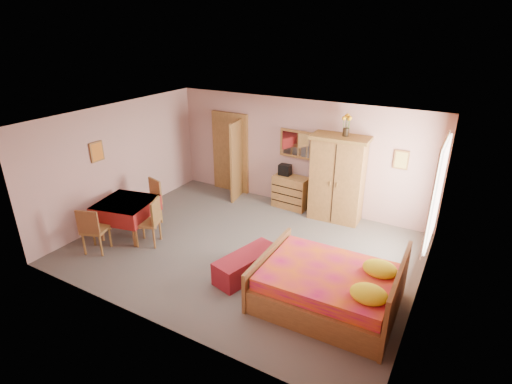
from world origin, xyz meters
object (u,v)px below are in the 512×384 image
Objects in this scene: chair_west at (105,208)px; bed at (328,277)px; wall_mirror at (296,144)px; wardrobe at (337,179)px; floor_lamp at (313,178)px; stereo at (285,170)px; bench at (247,265)px; sunflower_vase at (346,125)px; chest_of_drawers at (291,192)px; dining_table at (128,218)px; chair_east at (147,222)px; chair_south at (95,229)px; chair_north at (148,203)px.

bed is at bearing 71.70° from chair_west.
wardrobe is at bearing -9.62° from wall_mirror.
floor_lamp is at bearing 115.00° from bed.
bench is at bearing -76.46° from stereo.
chair_west is at bearing 177.39° from bed.
stereo is at bearing 177.72° from sunflower_vase.
dining_table is at bearing -125.75° from chest_of_drawers.
bed is 2.23× the size of chair_east.
chair_south is at bearing 22.35° from chair_west.
sunflower_vase reaches higher than chair_east.
sunflower_vase is 4.57m from chair_east.
chair_north reaches higher than chair_south.
wardrobe is 2.00× the size of chair_east.
chest_of_drawers is at bearing 122.95° from bed.
bed is (0.91, -2.97, -0.48)m from wardrobe.
dining_table is at bearing 177.80° from bed.
wardrobe reaches higher than dining_table.
chair_south is (-2.45, -3.94, -1.07)m from wall_mirror.
chest_of_drawers is at bearing 116.00° from chair_west.
chest_of_drawers is at bearing 174.56° from wardrobe.
stereo is 0.14× the size of wardrobe.
chair_south is (-4.51, -0.70, -0.02)m from bed.
stereo is at bearing -50.63° from chair_east.
wall_mirror is 3.64m from chair_north.
chair_south is at bearing -120.99° from stereo.
bench is 3.02m from chair_north.
chair_east is at bearing -179.10° from bench.
sunflower_vase is 3.55m from bed.
stereo is 0.28× the size of chair_north.
floor_lamp reaches higher than chair_north.
wall_mirror reaches higher than chair_south.
stereo is at bearing 118.13° from chair_west.
chair_west is (-3.12, -2.91, 0.03)m from chest_of_drawers.
bench is at bearing -6.27° from chair_south.
stereo reaches higher than bed.
stereo is 4.19m from chair_west.
chair_east reaches higher than chest_of_drawers.
bench is (0.01, -3.05, -0.62)m from floor_lamp.
sunflower_vase is (1.24, -0.02, 1.80)m from chest_of_drawers.
chair_west is (-0.67, 0.82, -0.05)m from chair_south.
floor_lamp is 4.23m from dining_table.
wardrobe is at bearing -4.04° from stereo.
wardrobe reaches higher than chair_south.
stereo is 0.29× the size of chair_south.
dining_table is at bearing 179.54° from bench.
floor_lamp is at bearing 3.20° from stereo.
chair_north is at bearing 90.54° from dining_table.
bed reaches higher than chair_south.
wardrobe is at bearing -156.69° from sunflower_vase.
chair_south is (-2.99, -0.75, 0.27)m from bench.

